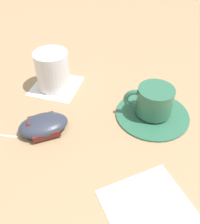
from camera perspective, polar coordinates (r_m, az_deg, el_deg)
The scene contains 7 objects.
ground_plane at distance 0.53m, azimuth -2.30°, elevation -1.62°, with size 3.00×3.00×0.00m, color #9E7F5B.
saucer at distance 0.55m, azimuth 11.86°, elevation -0.42°, with size 0.16×0.16×0.01m, color #2D664C.
coffee_cup at distance 0.53m, azimuth 12.14°, elevation 2.56°, with size 0.08×0.10×0.06m.
computer_mouse at distance 0.51m, azimuth -12.82°, elevation -2.94°, with size 0.12×0.12×0.03m.
napkin_under_glass at distance 0.63m, azimuth -9.99°, elevation 5.90°, with size 0.11×0.11×0.00m, color white.
drinking_glass at distance 0.61m, azimuth -10.80°, elevation 9.40°, with size 0.08×0.08×0.09m, color silver.
napkin_spare at distance 0.42m, azimuth 11.47°, elevation -21.28°, with size 0.13×0.13×0.00m, color white.
Camera 1 is at (0.35, 0.17, 0.37)m, focal length 40.00 mm.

